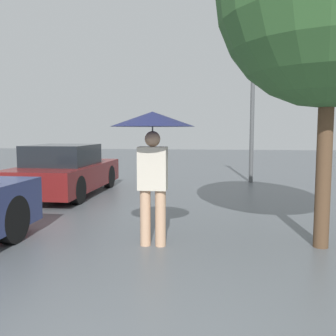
{
  "coord_description": "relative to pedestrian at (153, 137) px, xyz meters",
  "views": [
    {
      "loc": [
        0.5,
        -1.74,
        1.59
      ],
      "look_at": [
        -0.15,
        3.24,
        1.08
      ],
      "focal_mm": 40.0,
      "sensor_mm": 36.0,
      "label": 1
    }
  ],
  "objects": [
    {
      "name": "pedestrian",
      "position": [
        0.0,
        0.0,
        0.0
      ],
      "size": [
        1.14,
        1.14,
        1.84
      ],
      "color": "tan",
      "rests_on": "ground_plane"
    },
    {
      "name": "parked_car_farthest",
      "position": [
        -2.87,
        3.86,
        -0.93
      ],
      "size": [
        1.67,
        3.85,
        1.25
      ],
      "color": "maroon",
      "rests_on": "ground_plane"
    },
    {
      "name": "street_lamp",
      "position": [
        1.92,
        6.71,
        1.14
      ],
      "size": [
        0.31,
        0.31,
        4.23
      ],
      "color": "#515456",
      "rests_on": "ground_plane"
    }
  ]
}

